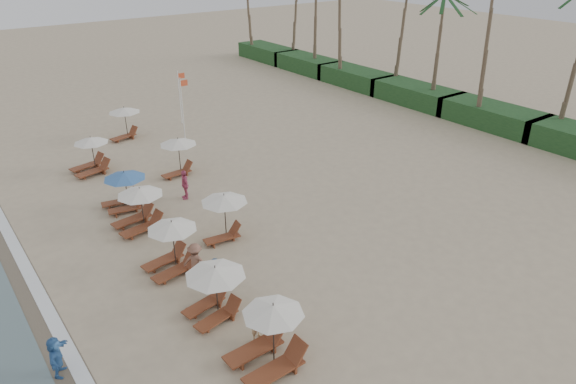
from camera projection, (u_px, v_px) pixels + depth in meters
ground at (336, 263)px, 23.30m from camera, size 160.00×160.00×0.00m
foam_line at (15, 247)px, 24.48m from camera, size 0.50×140.00×0.02m
shrub_hedge at (416, 95)px, 45.20m from camera, size 3.20×53.00×1.60m
lounger_station_0 at (266, 341)px, 17.33m from camera, size 2.65×2.10×2.37m
lounger_station_1 at (212, 290)px, 19.61m from camera, size 2.51×2.33×2.10m
lounger_station_2 at (169, 247)px, 22.33m from camera, size 2.51×2.15×2.32m
lounger_station_3 at (137, 209)px, 25.66m from camera, size 2.66×2.26×2.12m
lounger_station_4 at (123, 190)px, 27.50m from camera, size 2.46×2.21×2.07m
lounger_station_5 at (89, 157)px, 31.83m from camera, size 2.56×2.24×2.23m
inland_station_0 at (223, 211)px, 24.57m from camera, size 2.53×2.24×2.22m
inland_station_1 at (177, 152)px, 31.36m from camera, size 2.56×2.24×2.22m
inland_station_2 at (124, 119)px, 37.08m from camera, size 2.64×2.24×2.22m
beachgoer_near at (257, 321)px, 18.59m from camera, size 0.68×0.59×1.58m
beachgoer_mid_a at (215, 277)px, 20.97m from camera, size 1.00×0.99×1.63m
beachgoer_mid_b at (196, 262)px, 21.87m from camera, size 1.23×1.22×1.70m
beachgoer_far_a at (185, 184)px, 28.72m from camera, size 0.61×1.05×1.68m
waterline_walker at (56, 356)px, 17.07m from camera, size 1.06×1.44×1.51m
flag_pole_near at (183, 107)px, 36.06m from camera, size 0.59×0.08×4.55m
flag_pole_far at (180, 95)px, 39.69m from camera, size 0.60×0.08×4.10m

